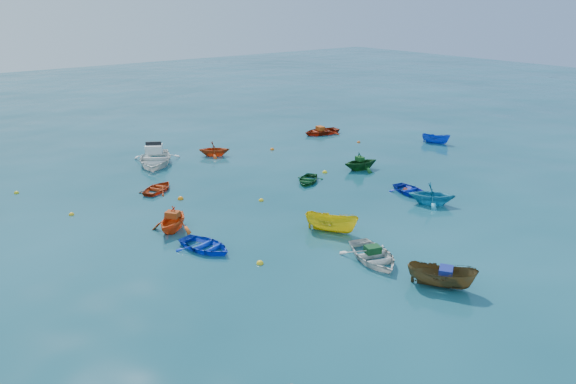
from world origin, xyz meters
TOP-DOWN VIEW (x-y plane):
  - ground at (0.00, 0.00)m, footprint 160.00×160.00m
  - dinghy_blue_sw at (-7.77, 1.65)m, footprint 2.87×3.44m
  - dinghy_white_near at (-2.13, -4.28)m, footprint 3.45×4.08m
  - sampan_brown_mid at (-1.66, -7.83)m, footprint 2.51×3.08m
  - dinghy_blue_se at (6.63, 0.88)m, footprint 2.49×3.14m
  - dinghy_orange_w at (-7.89, 4.86)m, footprint 3.48×3.42m
  - sampan_yellow_mid at (-1.38, -0.50)m, footprint 2.43×3.09m
  - dinghy_green_e at (2.97, 6.67)m, footprint 3.11×2.97m
  - dinghy_cyan_se at (6.15, -1.09)m, footprint 3.52×3.57m
  - dinghy_red_nw at (-5.70, 11.20)m, footprint 3.18×2.94m
  - dinghy_green_n at (7.80, 6.53)m, footprint 3.04×2.76m
  - dinghy_red_ne at (12.78, 16.55)m, footprint 3.72×2.87m
  - sampan_blue_far at (18.25, 8.09)m, footprint 1.83×2.51m
  - dinghy_orange_far at (1.42, 16.17)m, footprint 3.09×3.01m
  - motorboat_white at (-3.23, 16.92)m, footprint 5.50×5.96m
  - tarp_green_a at (-2.10, -4.18)m, footprint 0.83×0.72m
  - tarp_blue_a at (-1.58, -7.96)m, footprint 0.92×0.86m
  - tarp_orange_a at (-7.85, 4.89)m, footprint 0.84×0.87m
  - tarp_green_b at (7.70, 6.55)m, footprint 0.57×0.68m
  - tarp_orange_b at (12.68, 16.57)m, footprint 0.65×0.80m
  - buoy_ye_a at (-6.55, -1.28)m, footprint 0.34×0.34m
  - buoy_or_b at (6.90, 1.56)m, footprint 0.34×0.34m
  - buoy_ye_b at (-11.48, 10.38)m, footprint 0.31×0.31m
  - buoy_or_c at (-5.34, 8.89)m, footprint 0.37×0.37m
  - buoy_ye_c at (-1.58, 5.63)m, footprint 0.31×0.31m
  - buoy_or_d at (13.25, 12.22)m, footprint 0.30×0.30m
  - buoy_ye_d at (-13.02, 16.26)m, footprint 0.31×0.31m
  - buoy_or_e at (6.04, 14.84)m, footprint 0.33×0.33m
  - buoy_ye_e at (5.27, 7.53)m, footprint 0.35×0.35m

SIDE VIEW (x-z plane):
  - ground at x=0.00m, z-range 0.00..0.00m
  - dinghy_blue_sw at x=-7.77m, z-range -0.31..0.31m
  - dinghy_white_near at x=-2.13m, z-range -0.36..0.36m
  - sampan_brown_mid at x=-1.66m, z-range -0.57..0.57m
  - dinghy_blue_se at x=6.63m, z-range -0.29..0.29m
  - dinghy_orange_w at x=-7.89m, z-range -0.69..0.69m
  - sampan_yellow_mid at x=-1.38m, z-range -0.57..0.57m
  - dinghy_green_e at x=2.97m, z-range -0.26..0.26m
  - dinghy_cyan_se at x=6.15m, z-range -0.71..0.71m
  - dinghy_red_nw at x=-5.70m, z-range -0.27..0.27m
  - dinghy_green_n at x=7.80m, z-range -0.69..0.69m
  - dinghy_red_ne at x=12.78m, z-range -0.36..0.36m
  - sampan_blue_far at x=18.25m, z-range -0.46..0.46m
  - dinghy_orange_far at x=1.42m, z-range -0.62..0.62m
  - motorboat_white at x=-3.23m, z-range -0.80..0.80m
  - buoy_ye_a at x=-6.55m, z-range -0.17..0.17m
  - buoy_or_b at x=6.90m, z-range -0.17..0.17m
  - buoy_ye_b at x=-11.48m, z-range -0.15..0.15m
  - buoy_or_c at x=-5.34m, z-range -0.18..0.18m
  - buoy_ye_c at x=-1.58m, z-range -0.15..0.15m
  - buoy_or_d at x=13.25m, z-range -0.15..0.15m
  - buoy_ye_d at x=-13.02m, z-range -0.15..0.15m
  - buoy_or_e at x=6.04m, z-range -0.17..0.17m
  - buoy_ye_e at x=5.27m, z-range -0.18..0.18m
  - tarp_green_a at x=-2.10m, z-range 0.36..0.70m
  - tarp_orange_b at x=12.68m, z-range 0.36..0.71m
  - tarp_blue_a at x=-1.58m, z-range 0.57..0.93m
  - tarp_green_b at x=7.70m, z-range 0.69..0.98m
  - tarp_orange_a at x=-7.85m, z-range 0.69..1.03m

